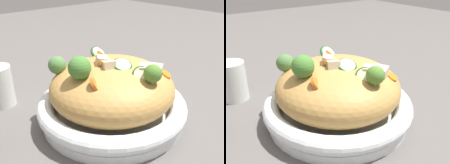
{
  "view_description": "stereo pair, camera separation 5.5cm",
  "coord_description": "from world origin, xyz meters",
  "views": [
    {
      "loc": [
        0.33,
        0.36,
        0.33
      ],
      "look_at": [
        0.0,
        0.0,
        0.09
      ],
      "focal_mm": 40.25,
      "sensor_mm": 36.0,
      "label": 1
    },
    {
      "loc": [
        0.29,
        0.4,
        0.33
      ],
      "look_at": [
        0.0,
        0.0,
        0.09
      ],
      "focal_mm": 40.25,
      "sensor_mm": 36.0,
      "label": 2
    }
  ],
  "objects": [
    {
      "name": "ground_plane",
      "position": [
        0.0,
        0.0,
        0.0
      ],
      "size": [
        3.0,
        3.0,
        0.0
      ],
      "primitive_type": "plane",
      "color": "#585451"
    },
    {
      "name": "serving_bowl",
      "position": [
        0.0,
        0.0,
        0.03
      ],
      "size": [
        0.33,
        0.33,
        0.06
      ],
      "color": "white",
      "rests_on": "ground_plane"
    },
    {
      "name": "noodle_heap",
      "position": [
        -0.0,
        0.0,
        0.08
      ],
      "size": [
        0.27,
        0.27,
        0.12
      ],
      "color": "#BA8B47",
      "rests_on": "serving_bowl"
    },
    {
      "name": "broccoli_florets",
      "position": [
        0.06,
        -0.0,
        0.14
      ],
      "size": [
        0.14,
        0.23,
        0.07
      ],
      "color": "#9CBB7C",
      "rests_on": "serving_bowl"
    },
    {
      "name": "carrot_coins",
      "position": [
        0.01,
        0.01,
        0.13
      ],
      "size": [
        0.19,
        0.17,
        0.04
      ],
      "color": "orange",
      "rests_on": "serving_bowl"
    },
    {
      "name": "zucchini_slices",
      "position": [
        -0.01,
        -0.0,
        0.13
      ],
      "size": [
        0.07,
        0.2,
        0.04
      ],
      "color": "beige",
      "rests_on": "serving_bowl"
    },
    {
      "name": "chicken_chunks",
      "position": [
        -0.01,
        0.04,
        0.14
      ],
      "size": [
        0.11,
        0.12,
        0.04
      ],
      "color": "beige",
      "rests_on": "serving_bowl"
    },
    {
      "name": "drinking_glass",
      "position": [
        0.16,
        -0.23,
        0.05
      ],
      "size": [
        0.07,
        0.07,
        0.1
      ],
      "color": "silver",
      "rests_on": "ground_plane"
    }
  ]
}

